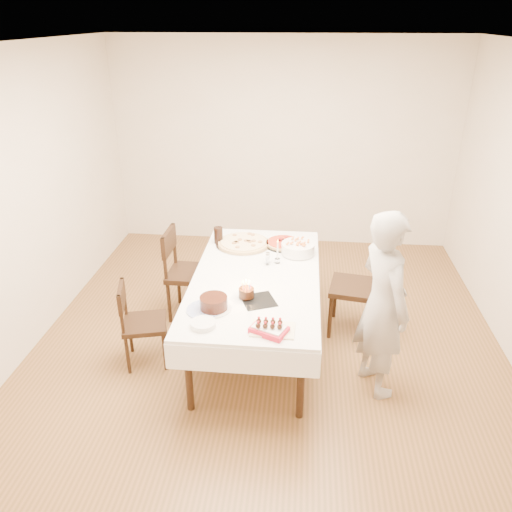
# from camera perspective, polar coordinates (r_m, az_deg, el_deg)

# --- Properties ---
(floor) EXTENTS (5.00, 5.00, 0.00)m
(floor) POSITION_cam_1_polar(r_m,az_deg,el_deg) (4.97, 1.38, -9.81)
(floor) COLOR brown
(floor) RESTS_ON ground
(wall_back) EXTENTS (4.50, 0.04, 2.70)m
(wall_back) POSITION_cam_1_polar(r_m,az_deg,el_deg) (6.71, 3.18, 12.51)
(wall_back) COLOR beige
(wall_back) RESTS_ON floor
(wall_front) EXTENTS (4.50, 0.04, 2.70)m
(wall_front) POSITION_cam_1_polar(r_m,az_deg,el_deg) (2.19, -3.52, -19.11)
(wall_front) COLOR beige
(wall_front) RESTS_ON floor
(wall_left) EXTENTS (0.04, 5.00, 2.70)m
(wall_left) POSITION_cam_1_polar(r_m,az_deg,el_deg) (5.00, -25.22, 5.34)
(wall_left) COLOR beige
(wall_left) RESTS_ON floor
(ceiling) EXTENTS (5.00, 5.00, 0.00)m
(ceiling) POSITION_cam_1_polar(r_m,az_deg,el_deg) (4.04, 1.82, 23.07)
(ceiling) COLOR white
(ceiling) RESTS_ON wall_back
(dining_table) EXTENTS (1.29, 2.22, 0.75)m
(dining_table) POSITION_cam_1_polar(r_m,az_deg,el_deg) (4.74, 0.00, -6.28)
(dining_table) COLOR white
(dining_table) RESTS_ON floor
(chair_right_savory) EXTENTS (0.58, 0.58, 0.98)m
(chair_right_savory) POSITION_cam_1_polar(r_m,az_deg,el_deg) (4.98, 11.18, -3.55)
(chair_right_savory) COLOR black
(chair_right_savory) RESTS_ON floor
(chair_left_savory) EXTENTS (0.50, 0.50, 0.96)m
(chair_left_savory) POSITION_cam_1_polar(r_m,az_deg,el_deg) (5.21, -7.51, -1.99)
(chair_left_savory) COLOR black
(chair_left_savory) RESTS_ON floor
(chair_left_dessert) EXTENTS (0.50, 0.50, 0.81)m
(chair_left_dessert) POSITION_cam_1_polar(r_m,az_deg,el_deg) (4.62, -12.60, -7.54)
(chair_left_dessert) COLOR black
(chair_left_dessert) RESTS_ON floor
(person) EXTENTS (0.59, 0.69, 1.61)m
(person) POSITION_cam_1_polar(r_m,az_deg,el_deg) (4.14, 14.28, -5.41)
(person) COLOR #A9A5A0
(person) RESTS_ON floor
(pizza_white) EXTENTS (0.72, 0.72, 0.04)m
(pizza_white) POSITION_cam_1_polar(r_m,az_deg,el_deg) (5.15, -1.44, 1.49)
(pizza_white) COLOR beige
(pizza_white) RESTS_ON dining_table
(pizza_pepperoni) EXTENTS (0.48, 0.48, 0.04)m
(pizza_pepperoni) POSITION_cam_1_polar(r_m,az_deg,el_deg) (5.15, 3.17, 1.48)
(pizza_pepperoni) COLOR red
(pizza_pepperoni) RESTS_ON dining_table
(red_placemat) EXTENTS (0.24, 0.24, 0.01)m
(red_placemat) POSITION_cam_1_polar(r_m,az_deg,el_deg) (5.01, 5.04, 0.38)
(red_placemat) COLOR #B21E1E
(red_placemat) RESTS_ON dining_table
(pasta_bowl) EXTENTS (0.42, 0.42, 0.11)m
(pasta_bowl) POSITION_cam_1_polar(r_m,az_deg,el_deg) (4.96, 4.81, 0.88)
(pasta_bowl) COLOR white
(pasta_bowl) RESTS_ON dining_table
(taper_candle) EXTENTS (0.06, 0.06, 0.25)m
(taper_candle) POSITION_cam_1_polar(r_m,az_deg,el_deg) (4.73, 2.48, 0.55)
(taper_candle) COLOR white
(taper_candle) RESTS_ON dining_table
(shaker_pair) EXTENTS (0.11, 0.11, 0.11)m
(shaker_pair) POSITION_cam_1_polar(r_m,az_deg,el_deg) (4.73, 1.32, -0.43)
(shaker_pair) COLOR white
(shaker_pair) RESTS_ON dining_table
(cola_glass) EXTENTS (0.12, 0.12, 0.17)m
(cola_glass) POSITION_cam_1_polar(r_m,az_deg,el_deg) (5.19, -4.32, 2.38)
(cola_glass) COLOR black
(cola_glass) RESTS_ON dining_table
(layer_cake) EXTENTS (0.33, 0.33, 0.11)m
(layer_cake) POSITION_cam_1_polar(r_m,az_deg,el_deg) (4.04, -4.86, -5.39)
(layer_cake) COLOR black
(layer_cake) RESTS_ON dining_table
(cake_board) EXTENTS (0.34, 0.34, 0.01)m
(cake_board) POSITION_cam_1_polar(r_m,az_deg,el_deg) (4.16, 0.29, -5.16)
(cake_board) COLOR black
(cake_board) RESTS_ON dining_table
(birthday_cake) EXTENTS (0.16, 0.16, 0.14)m
(birthday_cake) POSITION_cam_1_polar(r_m,az_deg,el_deg) (4.17, -1.11, -3.81)
(birthday_cake) COLOR #3E2010
(birthday_cake) RESTS_ON dining_table
(strawberry_box) EXTENTS (0.32, 0.27, 0.07)m
(strawberry_box) POSITION_cam_1_polar(r_m,az_deg,el_deg) (3.76, 1.50, -8.31)
(strawberry_box) COLOR red
(strawberry_box) RESTS_ON dining_table
(box_lid) EXTENTS (0.34, 0.23, 0.03)m
(box_lid) POSITION_cam_1_polar(r_m,az_deg,el_deg) (3.81, 1.92, -8.47)
(box_lid) COLOR beige
(box_lid) RESTS_ON dining_table
(plate_stack) EXTENTS (0.20, 0.20, 0.04)m
(plate_stack) POSITION_cam_1_polar(r_m,az_deg,el_deg) (3.86, -6.05, -7.72)
(plate_stack) COLOR white
(plate_stack) RESTS_ON dining_table
(china_plate) EXTENTS (0.37, 0.37, 0.01)m
(china_plate) POSITION_cam_1_polar(r_m,az_deg,el_deg) (4.06, -5.82, -6.10)
(china_plate) COLOR white
(china_plate) RESTS_ON dining_table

